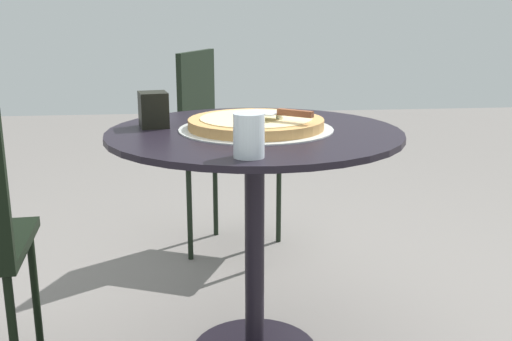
{
  "coord_description": "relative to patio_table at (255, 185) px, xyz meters",
  "views": [
    {
      "loc": [
        -1.75,
        0.19,
        1.09
      ],
      "look_at": [
        0.01,
        -0.01,
        0.62
      ],
      "focal_mm": 42.22,
      "sensor_mm": 36.0,
      "label": 1
    }
  ],
  "objects": [
    {
      "name": "pizza_on_tray",
      "position": [
        0.01,
        -0.01,
        0.19
      ],
      "size": [
        0.46,
        0.46,
        0.05
      ],
      "color": "silver",
      "rests_on": "patio_table"
    },
    {
      "name": "patio_chair_near",
      "position": [
        0.94,
        0.06,
        -0.04
      ],
      "size": [
        0.51,
        0.51,
        0.92
      ],
      "color": "black",
      "rests_on": "ground"
    },
    {
      "name": "drinking_cup",
      "position": [
        -0.34,
        0.05,
        0.22
      ],
      "size": [
        0.08,
        0.08,
        0.11
      ],
      "primitive_type": "cylinder",
      "color": "white",
      "rests_on": "patio_table"
    },
    {
      "name": "napkin_dispenser",
      "position": [
        0.09,
        0.3,
        0.22
      ],
      "size": [
        0.11,
        0.1,
        0.11
      ],
      "primitive_type": "cube",
      "rotation": [
        0.0,
        0.0,
        3.33
      ],
      "color": "black",
      "rests_on": "patio_table"
    },
    {
      "name": "patio_table",
      "position": [
        0.0,
        0.0,
        0.0
      ],
      "size": [
        0.88,
        0.88,
        0.75
      ],
      "color": "black",
      "rests_on": "ground"
    },
    {
      "name": "pizza_server",
      "position": [
        -0.05,
        -0.07,
        0.23
      ],
      "size": [
        0.17,
        0.2,
        0.02
      ],
      "color": "silver",
      "rests_on": "pizza_on_tray"
    }
  ]
}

